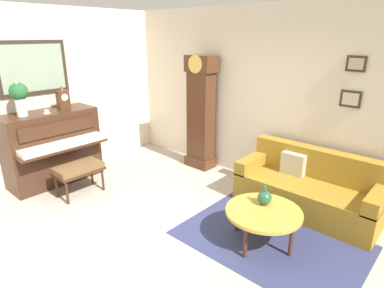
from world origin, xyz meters
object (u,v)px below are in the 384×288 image
at_px(coffee_table, 264,213).
at_px(flower_vase, 19,95).
at_px(mantel_clock, 63,99).
at_px(grandfather_clock, 201,116).
at_px(piano_bench, 78,169).
at_px(teacup, 47,112).
at_px(green_jug, 265,198).
at_px(couch, 308,189).
at_px(piano, 53,147).

xyz_separation_m(coffee_table, flower_vase, (-3.47, -1.18, 1.10)).
bearing_deg(mantel_clock, grandfather_clock, 53.02).
distance_m(grandfather_clock, mantel_clock, 2.33).
xyz_separation_m(grandfather_clock, flower_vase, (-1.38, -2.49, 0.54)).
height_order(piano_bench, teacup, teacup).
bearing_deg(teacup, coffee_table, 14.35).
distance_m(mantel_clock, flower_vase, 0.67).
bearing_deg(flower_vase, piano_bench, 28.39).
xyz_separation_m(coffee_table, green_jug, (-0.07, 0.13, 0.12)).
bearing_deg(couch, green_jug, -97.98).
bearing_deg(green_jug, coffee_table, -61.15).
xyz_separation_m(piano, green_jug, (3.40, 0.93, -0.08)).
relative_size(piano, flower_vase, 2.48).
bearing_deg(mantel_clock, piano, -90.41).
relative_size(grandfather_clock, coffee_table, 2.31).
bearing_deg(green_jug, piano_bench, -161.10).
bearing_deg(green_jug, teacup, -163.27).
height_order(couch, mantel_clock, mantel_clock).
xyz_separation_m(piano, teacup, (0.10, -0.07, 0.61)).
height_order(piano, green_jug, piano).
relative_size(grandfather_clock, green_jug, 8.46).
distance_m(piano, coffee_table, 3.57).
bearing_deg(couch, teacup, -150.07).
bearing_deg(piano, flower_vase, -89.78).
bearing_deg(piano, teacup, -32.95).
distance_m(piano, piano_bench, 0.76).
bearing_deg(piano_bench, flower_vase, -151.61).
distance_m(piano, green_jug, 3.52).
xyz_separation_m(piano_bench, mantel_clock, (-0.73, 0.26, 0.96)).
bearing_deg(teacup, piano_bench, 7.13).
bearing_deg(grandfather_clock, green_jug, -30.45).
xyz_separation_m(grandfather_clock, teacup, (-1.28, -2.18, 0.25)).
height_order(piano, couch, piano).
distance_m(flower_vase, green_jug, 3.77).
relative_size(couch, flower_vase, 3.28).
height_order(piano, mantel_clock, mantel_clock).
height_order(coffee_table, mantel_clock, mantel_clock).
height_order(couch, teacup, teacup).
distance_m(piano_bench, mantel_clock, 1.23).
distance_m(piano, mantel_clock, 0.81).
height_order(grandfather_clock, mantel_clock, grandfather_clock).
height_order(teacup, green_jug, teacup).
xyz_separation_m(piano_bench, green_jug, (2.66, 0.91, 0.12)).
distance_m(flower_vase, teacup, 0.44).
xyz_separation_m(piano_bench, coffee_table, (2.73, 0.78, -0.00)).
relative_size(mantel_clock, green_jug, 1.58).
xyz_separation_m(mantel_clock, flower_vase, (-0.00, -0.66, 0.14)).
height_order(grandfather_clock, teacup, grandfather_clock).
distance_m(grandfather_clock, couch, 2.26).
relative_size(grandfather_clock, teacup, 17.50).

